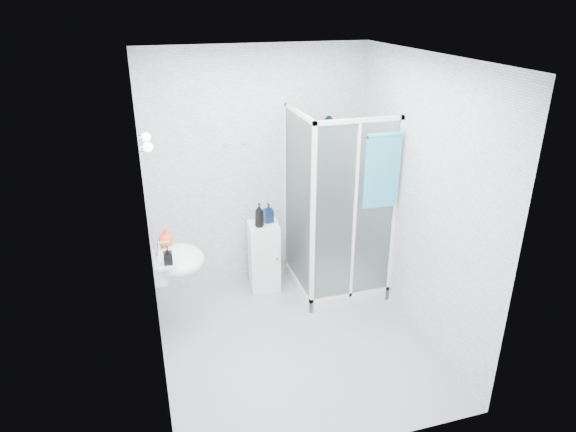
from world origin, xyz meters
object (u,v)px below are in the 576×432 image
object	(u,v)px
shower_enclosure	(332,254)
wall_basin	(177,260)
hand_towel	(382,169)
shampoo_bottle_a	(259,215)
soap_dispenser_orange	(166,237)
soap_dispenser_black	(168,255)
storage_cabinet	(264,256)
shampoo_bottle_b	(268,213)

from	to	relation	value
shower_enclosure	wall_basin	size ratio (longest dim) A/B	3.57
hand_towel	shampoo_bottle_a	world-z (taller)	hand_towel
shower_enclosure	shampoo_bottle_a	world-z (taller)	shower_enclosure
soap_dispenser_orange	soap_dispenser_black	distance (m)	0.35
wall_basin	soap_dispenser_black	size ratio (longest dim) A/B	3.38
shower_enclosure	soap_dispenser_black	distance (m)	1.87
wall_basin	soap_dispenser_black	xyz separation A→B (m)	(-0.08, -0.17, 0.15)
storage_cabinet	shower_enclosure	bearing A→B (deg)	-17.94
wall_basin	storage_cabinet	bearing A→B (deg)	31.75
wall_basin	hand_towel	xyz separation A→B (m)	(1.97, -0.09, 0.72)
shower_enclosure	wall_basin	distance (m)	1.72
shampoo_bottle_b	soap_dispenser_orange	distance (m)	1.21
shower_enclosure	shampoo_bottle_b	world-z (taller)	shower_enclosure
storage_cabinet	soap_dispenser_black	size ratio (longest dim) A/B	4.65
soap_dispenser_orange	soap_dispenser_black	xyz separation A→B (m)	(-0.01, -0.35, -0.01)
storage_cabinet	shampoo_bottle_a	world-z (taller)	shampoo_bottle_a
shampoo_bottle_b	wall_basin	bearing A→B (deg)	-148.18
hand_towel	shower_enclosure	bearing A→B (deg)	128.43
hand_towel	soap_dispenser_orange	xyz separation A→B (m)	(-2.04, 0.26, -0.56)
soap_dispenser_black	storage_cabinet	bearing A→B (deg)	36.39
hand_towel	shampoo_bottle_a	distance (m)	1.38
storage_cabinet	shampoo_bottle_a	xyz separation A→B (m)	(-0.05, -0.04, 0.52)
storage_cabinet	shampoo_bottle_b	distance (m)	0.50
shampoo_bottle_a	soap_dispenser_black	distance (m)	1.24
shower_enclosure	storage_cabinet	world-z (taller)	shower_enclosure
wall_basin	shampoo_bottle_b	world-z (taller)	wall_basin
shampoo_bottle_a	soap_dispenser_black	size ratio (longest dim) A/B	1.57
shower_enclosure	soap_dispenser_orange	xyz separation A→B (m)	(-1.72, -0.14, 0.51)
shampoo_bottle_a	hand_towel	bearing A→B (deg)	-31.43
shampoo_bottle_a	shower_enclosure	bearing A→B (deg)	-18.28
wall_basin	storage_cabinet	xyz separation A→B (m)	(0.97, 0.60, -0.41)
shower_enclosure	soap_dispenser_black	bearing A→B (deg)	-164.25
hand_towel	shampoo_bottle_b	bearing A→B (deg)	141.83
wall_basin	shampoo_bottle_a	xyz separation A→B (m)	(0.92, 0.56, 0.11)
storage_cabinet	shampoo_bottle_a	size ratio (longest dim) A/B	2.95
shampoo_bottle_b	hand_towel	bearing A→B (deg)	-38.17
wall_basin	shampoo_bottle_b	xyz separation A→B (m)	(1.04, 0.65, 0.08)
wall_basin	shampoo_bottle_b	bearing A→B (deg)	31.82
storage_cabinet	soap_dispenser_orange	bearing A→B (deg)	-152.99
soap_dispenser_orange	soap_dispenser_black	bearing A→B (deg)	-91.44
soap_dispenser_black	soap_dispenser_orange	bearing A→B (deg)	88.56
wall_basin	soap_dispenser_orange	distance (m)	0.25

